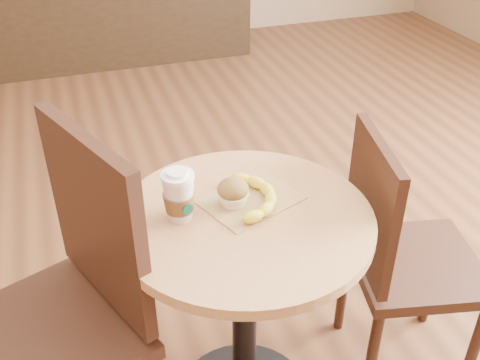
{
  "coord_description": "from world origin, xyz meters",
  "views": [
    {
      "loc": [
        -0.33,
        -1.16,
        1.58
      ],
      "look_at": [
        0.03,
        -0.06,
        0.83
      ],
      "focal_mm": 42.0,
      "sensor_mm": 36.0,
      "label": 1
    }
  ],
  "objects_px": {
    "chair_right": "(399,254)",
    "muffin": "(233,193)",
    "coffee_cup": "(179,197)",
    "cafe_table": "(245,286)",
    "chair_left": "(62,314)",
    "banana": "(256,195)"
  },
  "relations": [
    {
      "from": "cafe_table",
      "to": "chair_left",
      "type": "bearing_deg",
      "value": 179.09
    },
    {
      "from": "chair_left",
      "to": "coffee_cup",
      "type": "bearing_deg",
      "value": 74.33
    },
    {
      "from": "chair_left",
      "to": "coffee_cup",
      "type": "xyz_separation_m",
      "value": [
        0.32,
        0.04,
        0.26
      ]
    },
    {
      "from": "muffin",
      "to": "banana",
      "type": "distance_m",
      "value": 0.06
    },
    {
      "from": "chair_right",
      "to": "coffee_cup",
      "type": "xyz_separation_m",
      "value": [
        -0.65,
        0.03,
        0.34
      ]
    },
    {
      "from": "chair_right",
      "to": "cafe_table",
      "type": "bearing_deg",
      "value": 104.46
    },
    {
      "from": "muffin",
      "to": "banana",
      "type": "xyz_separation_m",
      "value": [
        0.06,
        -0.0,
        -0.02
      ]
    },
    {
      "from": "cafe_table",
      "to": "muffin",
      "type": "distance_m",
      "value": 0.28
    },
    {
      "from": "muffin",
      "to": "banana",
      "type": "height_order",
      "value": "muffin"
    },
    {
      "from": "coffee_cup",
      "to": "muffin",
      "type": "distance_m",
      "value": 0.14
    },
    {
      "from": "coffee_cup",
      "to": "muffin",
      "type": "xyz_separation_m",
      "value": [
        0.14,
        0.01,
        -0.02
      ]
    },
    {
      "from": "cafe_table",
      "to": "banana",
      "type": "height_order",
      "value": "banana"
    },
    {
      "from": "chair_right",
      "to": "muffin",
      "type": "relative_size",
      "value": 10.55
    },
    {
      "from": "chair_right",
      "to": "chair_left",
      "type": "bearing_deg",
      "value": 103.0
    },
    {
      "from": "coffee_cup",
      "to": "banana",
      "type": "relative_size",
      "value": 0.59
    },
    {
      "from": "chair_right",
      "to": "muffin",
      "type": "bearing_deg",
      "value": 98.91
    },
    {
      "from": "chair_left",
      "to": "chair_right",
      "type": "height_order",
      "value": "chair_left"
    },
    {
      "from": "muffin",
      "to": "cafe_table",
      "type": "bearing_deg",
      "value": -72.61
    },
    {
      "from": "cafe_table",
      "to": "coffee_cup",
      "type": "relative_size",
      "value": 5.56
    },
    {
      "from": "coffee_cup",
      "to": "cafe_table",
      "type": "bearing_deg",
      "value": -33.57
    },
    {
      "from": "cafe_table",
      "to": "chair_right",
      "type": "bearing_deg",
      "value": 2.07
    },
    {
      "from": "cafe_table",
      "to": "chair_left",
      "type": "height_order",
      "value": "chair_left"
    }
  ]
}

